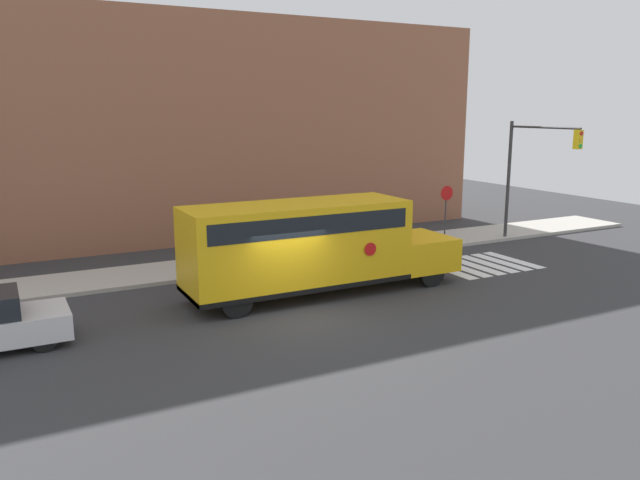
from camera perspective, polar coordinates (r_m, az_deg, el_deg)
The scene contains 7 objects.
ground_plane at distance 19.58m, azimuth -2.43°, elevation -6.68°, with size 60.00×60.00×0.00m, color #333335.
sidewalk_strip at distance 25.36m, azimuth -8.74°, elevation -2.31°, with size 44.00×3.00×0.15m.
building_backdrop at distance 30.84m, azimuth -13.07°, elevation 9.82°, with size 32.00×4.00×10.56m.
crosswalk_stripes at distance 26.31m, azimuth 14.52°, elevation -2.19°, with size 4.00×3.20×0.01m.
school_bus at distance 20.98m, azimuth -0.98°, elevation -0.30°, with size 9.81×2.57×3.19m.
stop_sign at distance 29.33m, azimuth 11.44°, elevation 3.01°, with size 0.67×0.10×2.79m.
traffic_light at distance 30.31m, azimuth 18.68°, elevation 6.67°, with size 0.28×4.08×5.68m.
Camera 1 is at (-7.89, -16.80, 6.23)m, focal length 35.00 mm.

